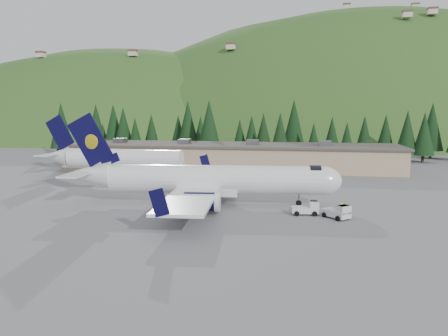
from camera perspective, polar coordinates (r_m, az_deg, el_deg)
ground at (r=56.36m, az=-1.16°, el=-4.79°), size 600.00×600.00×0.00m
airliner at (r=55.91m, az=-2.23°, el=-1.62°), size 35.47×33.34×11.76m
second_airliner at (r=84.65m, az=-14.67°, el=1.27°), size 27.50×11.00×10.05m
baggage_tug_a at (r=51.62m, az=10.84°, el=-5.20°), size 3.23×2.19×1.63m
baggage_tug_b at (r=50.33m, az=14.69°, el=-5.62°), size 3.23×3.31×1.64m
terminal_building at (r=93.83m, az=0.71°, el=1.63°), size 71.00×17.00×6.10m
ramp_worker at (r=51.39m, az=15.06°, el=-5.28°), size 0.61×0.42×1.63m
tree_line at (r=116.83m, az=1.83°, el=5.09°), size 114.45×17.67×14.00m
hills at (r=280.95m, az=19.33°, el=-12.91°), size 614.00×330.00×300.00m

